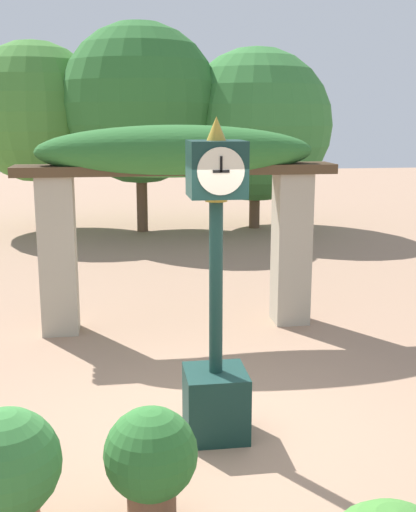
% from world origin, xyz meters
% --- Properties ---
extents(ground_plane, '(60.00, 60.00, 0.00)m').
position_xyz_m(ground_plane, '(0.00, 0.00, 0.00)').
color(ground_plane, '#9E7A60').
extents(pedestal_clock, '(0.57, 0.57, 2.93)m').
position_xyz_m(pedestal_clock, '(0.04, -0.13, 1.16)').
color(pedestal_clock, '#14332D').
rests_on(pedestal_clock, ground).
extents(pergola, '(4.33, 1.08, 2.82)m').
position_xyz_m(pergola, '(0.00, 3.09, 2.11)').
color(pergola, '#A89E89').
rests_on(pergola, ground).
extents(potted_plant_near_right, '(0.77, 0.77, 0.98)m').
position_xyz_m(potted_plant_near_right, '(-1.62, -1.46, 0.55)').
color(potted_plant_near_right, '#B26B4C').
rests_on(potted_plant_near_right, ground).
extents(potted_plant_far_right, '(0.68, 0.68, 0.89)m').
position_xyz_m(potted_plant_far_right, '(-0.63, -1.37, 0.50)').
color(potted_plant_far_right, brown).
rests_on(potted_plant_far_right, ground).
extents(tree_line, '(9.39, 4.51, 5.23)m').
position_xyz_m(tree_line, '(0.20, 11.19, 2.99)').
color(tree_line, brown).
rests_on(tree_line, ground).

